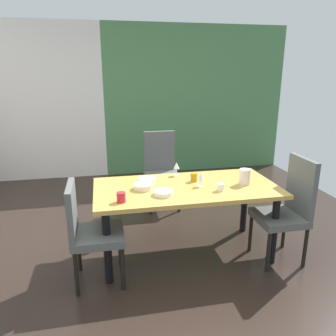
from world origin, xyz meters
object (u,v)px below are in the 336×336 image
object	(u,v)px
dining_table	(186,194)
cup_near_shelf	(121,197)
wine_glass_south	(176,166)
chair_right_near	(288,206)
serving_bowl_left	(163,193)
serving_bowl_rear	(143,187)
pitcher_north	(245,177)
chair_head_far	(161,167)
serving_bowl_corner	(147,180)
wine_glass_east	(201,177)
cup_west	(220,187)
chair_left_near	(88,228)
cup_center	(194,177)

from	to	relation	value
dining_table	cup_near_shelf	size ratio (longest dim) A/B	20.25
wine_glass_south	chair_right_near	bearing A→B (deg)	-32.98
serving_bowl_left	serving_bowl_rear	bearing A→B (deg)	130.04
dining_table	pitcher_north	bearing A→B (deg)	-5.76
chair_head_far	chair_right_near	distance (m)	1.84
wine_glass_south	serving_bowl_corner	xyz separation A→B (m)	(-0.34, -0.16, -0.08)
wine_glass_east	cup_west	bearing A→B (deg)	-46.90
chair_head_far	serving_bowl_corner	size ratio (longest dim) A/B	5.60
pitcher_north	chair_right_near	bearing A→B (deg)	-30.87
chair_left_near	pitcher_north	size ratio (longest dim) A/B	5.85
chair_left_near	serving_bowl_rear	bearing A→B (deg)	118.57
cup_west	serving_bowl_left	bearing A→B (deg)	-179.97
cup_near_shelf	pitcher_north	world-z (taller)	pitcher_north
wine_glass_east	serving_bowl_rear	size ratio (longest dim) A/B	0.79
wine_glass_south	cup_center	world-z (taller)	wine_glass_south
chair_head_far	wine_glass_east	bearing A→B (deg)	96.32
pitcher_north	serving_bowl_left	bearing A→B (deg)	-171.28
wine_glass_south	cup_west	distance (m)	0.61
chair_right_near	wine_glass_east	world-z (taller)	chair_right_near
wine_glass_south	serving_bowl_left	world-z (taller)	wine_glass_south
chair_head_far	chair_right_near	size ratio (longest dim) A/B	0.99
wine_glass_east	cup_near_shelf	bearing A→B (deg)	-162.74
cup_near_shelf	chair_head_far	bearing A→B (deg)	67.98
chair_head_far	serving_bowl_corner	xyz separation A→B (m)	(-0.34, -1.10, 0.20)
dining_table	wine_glass_south	xyz separation A→B (m)	(-0.02, 0.35, 0.19)
chair_left_near	wine_glass_south	xyz separation A→B (m)	(0.92, 0.63, 0.32)
chair_head_far	serving_bowl_left	distance (m)	1.51
wine_glass_south	cup_west	xyz separation A→B (m)	(0.30, -0.53, -0.07)
chair_head_far	serving_bowl_left	xyz separation A→B (m)	(-0.25, -1.48, 0.20)
wine_glass_east	serving_bowl_corner	world-z (taller)	wine_glass_east
chair_left_near	serving_bowl_rear	xyz separation A→B (m)	(0.52, 0.28, 0.24)
cup_west	chair_right_near	bearing A→B (deg)	-7.85
serving_bowl_corner	wine_glass_south	bearing A→B (deg)	24.90
chair_right_near	wine_glass_south	world-z (taller)	chair_right_near
chair_right_near	chair_left_near	size ratio (longest dim) A/B	1.13
wine_glass_east	pitcher_north	size ratio (longest dim) A/B	0.92
dining_table	serving_bowl_rear	distance (m)	0.43
chair_right_near	wine_glass_east	bearing A→B (deg)	73.10
chair_head_far	cup_west	distance (m)	1.52
serving_bowl_corner	pitcher_north	bearing A→B (deg)	-14.92
serving_bowl_left	chair_right_near	bearing A→B (deg)	-4.34
chair_left_near	cup_west	distance (m)	1.24
chair_head_far	wine_glass_east	size ratio (longest dim) A/B	7.10
dining_table	wine_glass_south	world-z (taller)	wine_glass_south
wine_glass_south	wine_glass_east	xyz separation A→B (m)	(0.15, -0.38, -0.01)
serving_bowl_left	cup_near_shelf	xyz separation A→B (m)	(-0.38, -0.09, 0.02)
serving_bowl_left	cup_center	distance (m)	0.48
chair_right_near	cup_near_shelf	distance (m)	1.61
wine_glass_east	cup_near_shelf	xyz separation A→B (m)	(-0.78, -0.24, -0.06)
chair_right_near	chair_left_near	distance (m)	1.88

